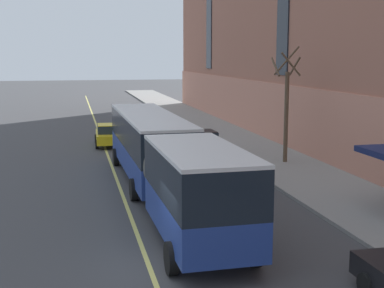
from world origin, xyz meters
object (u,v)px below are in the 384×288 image
Objects in this scene: city_bus at (162,155)px; taxi_cab at (109,135)px; parked_car_black_2 at (203,142)px; street_tree_far_uptown at (286,106)px.

taxi_cab is (-1.34, 15.13, -1.24)m from city_bus.
taxi_cab is at bearing 95.07° from city_bus.
street_tree_far_uptown is (3.98, -4.33, 2.68)m from parked_car_black_2.
city_bus reaches higher than taxi_cab.
street_tree_far_uptown reaches higher than taxi_cab.
city_bus is 10.52m from street_tree_far_uptown.
city_bus is 4.56× the size of parked_car_black_2.
taxi_cab is 13.57m from street_tree_far_uptown.
taxi_cab is at bearing 141.04° from parked_car_black_2.
parked_car_black_2 is 6.47m from street_tree_far_uptown.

